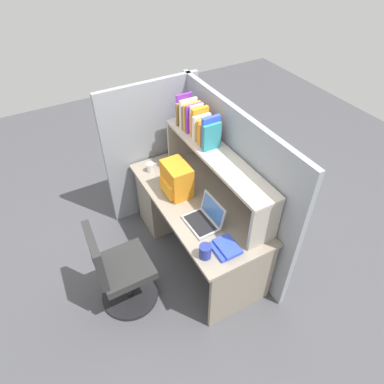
{
  "coord_description": "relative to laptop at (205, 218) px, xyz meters",
  "views": [
    {
      "loc": [
        2.01,
        -1.17,
        2.9
      ],
      "look_at": [
        0.0,
        -0.05,
        0.85
      ],
      "focal_mm": 32.36,
      "sensor_mm": 36.0,
      "label": 1
    }
  ],
  "objects": [
    {
      "name": "ground_plane",
      "position": [
        -0.28,
        0.08,
        -0.78
      ],
      "size": [
        8.0,
        8.0,
        0.0
      ],
      "primitive_type": "plane",
      "color": "#4C4C51"
    },
    {
      "name": "desk",
      "position": [
        -0.67,
        0.08,
        -0.38
      ],
      "size": [
        1.6,
        0.7,
        0.73
      ],
      "color": "gray",
      "rests_on": "ground_plane"
    },
    {
      "name": "cubicle_partition_rear",
      "position": [
        -0.28,
        0.46,
        -0.01
      ],
      "size": [
        1.84,
        0.05,
        1.55
      ],
      "primitive_type": "cube",
      "color": "gray",
      "rests_on": "ground_plane"
    },
    {
      "name": "cubicle_partition_left",
      "position": [
        -1.13,
        0.03,
        -0.01
      ],
      "size": [
        0.05,
        1.06,
        1.55
      ],
      "primitive_type": "cube",
      "color": "gray",
      "rests_on": "ground_plane"
    },
    {
      "name": "overhead_hutch",
      "position": [
        -0.28,
        0.28,
        0.3
      ],
      "size": [
        1.44,
        0.28,
        0.45
      ],
      "color": "#B3A99C",
      "rests_on": "desk"
    },
    {
      "name": "reference_books_on_shelf",
      "position": [
        -0.62,
        0.28,
        0.53
      ],
      "size": [
        0.55,
        0.18,
        0.29
      ],
      "color": "purple",
      "rests_on": "overhead_hutch"
    },
    {
      "name": "laptop",
      "position": [
        0.0,
        0.0,
        0.0
      ],
      "size": [
        0.32,
        0.26,
        0.22
      ],
      "color": "#B7BABF",
      "rests_on": "desk"
    },
    {
      "name": "backpack",
      "position": [
        -0.47,
        -0.03,
        0.1
      ],
      "size": [
        0.3,
        0.23,
        0.31
      ],
      "color": "orange",
      "rests_on": "desk"
    },
    {
      "name": "computer_mouse",
      "position": [
        -0.79,
        0.05,
        -0.03
      ],
      "size": [
        0.1,
        0.12,
        0.03
      ],
      "primitive_type": "cube",
      "rotation": [
        0.0,
        0.0,
        0.43
      ],
      "color": "#262628",
      "rests_on": "desk"
    },
    {
      "name": "paper_cup",
      "position": [
        -0.88,
        -0.12,
        -0.0
      ],
      "size": [
        0.08,
        0.08,
        0.09
      ],
      "primitive_type": "cylinder",
      "color": "white",
      "rests_on": "desk"
    },
    {
      "name": "snack_canister",
      "position": [
        0.31,
        -0.19,
        0.01
      ],
      "size": [
        0.1,
        0.1,
        0.12
      ],
      "primitive_type": "cylinder",
      "color": "navy",
      "rests_on": "desk"
    },
    {
      "name": "desk_book_stack",
      "position": [
        0.34,
        -0.0,
        -0.03
      ],
      "size": [
        0.22,
        0.2,
        0.05
      ],
      "color": "blue",
      "rests_on": "desk"
    },
    {
      "name": "office_chair",
      "position": [
        -0.11,
        -0.79,
        -0.39
      ],
      "size": [
        0.52,
        0.52,
        0.93
      ],
      "rotation": [
        0.0,
        0.0,
        3.08
      ],
      "color": "black",
      "rests_on": "ground_plane"
    }
  ]
}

